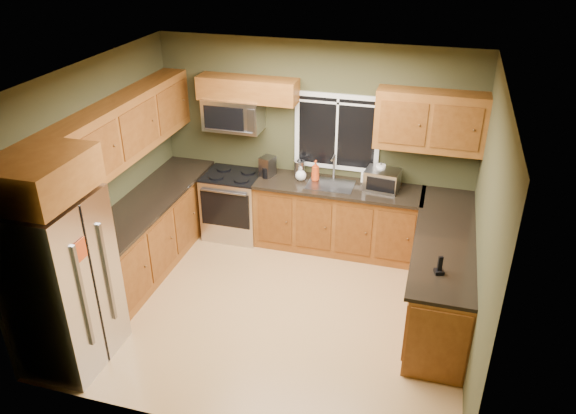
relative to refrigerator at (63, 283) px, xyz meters
The scene contains 29 objects.
floor 2.35m from the refrigerator, 36.78° to the left, with size 4.20×4.20×0.00m, color #B2834E.
ceiling 2.82m from the refrigerator, 36.78° to the left, with size 4.20×4.20×0.00m, color white.
back_wall 3.58m from the refrigerator, 60.71° to the left, with size 4.20×4.20×0.00m, color #3A3A21.
front_wall 1.86m from the refrigerator, 16.04° to the right, with size 4.20×4.20×0.00m, color #3A3A21.
left_wall 1.42m from the refrigerator, 105.52° to the left, with size 3.60×3.60×0.00m, color #3A3A21.
right_wall 4.08m from the refrigerator, 18.71° to the left, with size 3.60×3.60×0.00m, color #3A3A21.
window 3.75m from the refrigerator, 56.52° to the left, with size 1.12×0.03×1.02m.
base_cabinets_left 1.83m from the refrigerator, 91.97° to the left, with size 0.60×2.65×0.90m, color brown.
countertop_left 1.78m from the refrigerator, 91.16° to the left, with size 0.65×2.65×0.04m, color black.
base_cabinets_back 3.56m from the refrigerator, 52.43° to the left, with size 2.17×0.60×0.90m, color brown.
countertop_back 3.51m from the refrigerator, 52.18° to the left, with size 2.17×0.65×0.04m, color black.
base_cabinets_peninsula 4.02m from the refrigerator, 27.50° to the left, with size 0.60×2.52×0.90m.
countertop_peninsula 3.97m from the refrigerator, 27.77° to the left, with size 0.65×2.50×0.04m, color black.
upper_cabinets_left 2.03m from the refrigerator, 96.30° to the left, with size 0.33×2.65×0.72m, color brown.
upper_cabinets_back_left 3.28m from the refrigerator, 73.15° to the left, with size 1.30×0.33×0.30m, color brown.
upper_cabinets_back_right 4.44m from the refrigerator, 42.62° to the left, with size 1.30×0.33×0.72m, color brown.
upper_cabinet_over_fridge 1.13m from the refrigerator, behind, with size 0.72×0.90×0.38m, color brown.
refrigerator is the anchor object (origin of this frame).
range 2.89m from the refrigerator, 76.03° to the left, with size 0.76×0.69×0.94m.
microwave 3.10m from the refrigerator, 76.66° to the left, with size 0.76×0.41×0.42m.
sink 3.46m from the refrigerator, 53.87° to the left, with size 0.60×0.42×0.36m.
toaster_oven 3.91m from the refrigerator, 46.43° to the left, with size 0.46×0.37×0.26m.
coffee_maker 3.06m from the refrigerator, 67.54° to the left, with size 0.21×0.25×0.27m.
kettle 3.35m from the refrigerator, 61.83° to the left, with size 0.17×0.17×0.26m.
paper_towel_roll 3.96m from the refrigerator, 47.86° to the left, with size 0.15×0.15×0.32m.
soap_bottle_a 3.39m from the refrigerator, 57.53° to the left, with size 0.11×0.11×0.28m, color #D04113.
soap_bottle_b 3.87m from the refrigerator, 50.89° to the left, with size 0.08×0.08×0.18m, color white.
soap_bottle_c 3.26m from the refrigerator, 59.97° to the left, with size 0.15×0.15×0.19m, color white.
cordless_phone 3.65m from the refrigerator, 17.50° to the left, with size 0.11×0.11×0.19m.
Camera 1 is at (1.56, -4.98, 4.06)m, focal length 35.00 mm.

